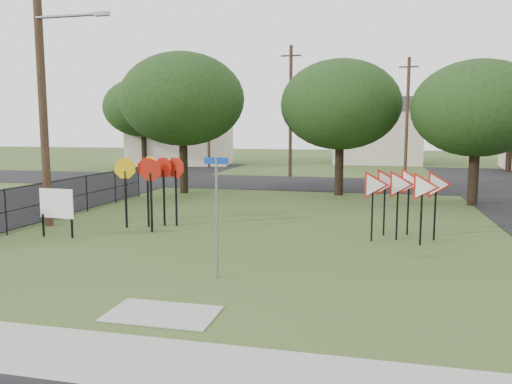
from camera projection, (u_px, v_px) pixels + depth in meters
The scene contains 21 objects.
ground at pixel (205, 277), 11.42m from camera, with size 140.00×140.00×0.00m, color #2F481B.
sidewalk at pixel (112, 358), 7.36m from camera, with size 30.00×1.60×0.02m, color gray.
street_left at pixel (35, 199), 23.80m from camera, with size 8.00×50.00×0.02m, color black.
street_far at pixel (311, 183), 30.73m from camera, with size 60.00×8.00×0.02m, color black.
curb_pad at pixel (162, 314), 9.10m from camera, with size 2.00×1.20×0.02m, color gray.
street_name_sign at pixel (217, 209), 11.13m from camera, with size 0.57×0.05×2.74m.
stop_sign_cluster at pixel (152, 175), 17.04m from camera, with size 2.26×1.84×2.40m.
yield_sign_cluster at pixel (404, 187), 15.06m from camera, with size 2.78×1.63×2.18m.
info_board at pixel (56, 205), 15.45m from camera, with size 1.22×0.14×1.52m.
utility_pole_main at pixel (43, 73), 16.75m from camera, with size 3.55×0.33×10.00m.
far_pole_a at pixel (291, 111), 34.46m from camera, with size 1.40×0.24×9.00m.
far_pole_b at pixel (407, 115), 36.54m from camera, with size 1.40×0.24×8.50m.
far_pole_c at pixel (208, 114), 42.08m from camera, with size 1.40×0.24×9.00m.
fence_run at pixel (70, 197), 19.08m from camera, with size 0.05×11.55×1.50m.
house_left at pixel (182, 125), 46.97m from camera, with size 10.58×8.88×7.20m.
house_mid at pixel (378, 131), 48.73m from camera, with size 8.40×8.40×6.20m.
tree_near_left at pixel (182, 99), 25.69m from camera, with size 6.40×6.40×7.27m.
tree_near_mid at pixel (340, 105), 24.87m from camera, with size 6.00×6.00×6.80m.
tree_near_right at pixel (477, 109), 21.61m from camera, with size 5.60×5.60×6.33m.
tree_far_left at pixel (143, 108), 43.37m from camera, with size 6.80×6.80×7.73m.
tree_far_right at pixel (512, 113), 38.55m from camera, with size 6.00×6.00×6.80m.
Camera 1 is at (3.68, -10.52, 3.38)m, focal length 35.00 mm.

